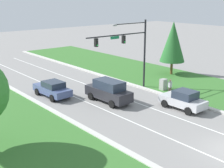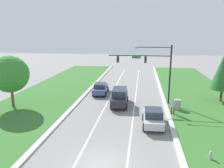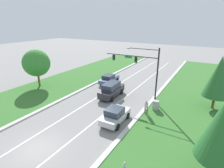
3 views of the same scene
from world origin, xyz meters
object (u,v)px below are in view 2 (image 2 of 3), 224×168
(fire_hydrant, at_px, (211,156))
(conifer_far_right_tree, at_px, (224,70))
(oak_near_left_tree, at_px, (10,74))
(charcoal_suv, at_px, (120,97))
(pedestrian, at_px, (173,106))
(slate_blue_sedan, at_px, (101,88))
(silver_sedan, at_px, (153,117))
(utility_cabinet, at_px, (177,105))
(traffic_signal_mast, at_px, (152,65))

(fire_hydrant, relative_size, conifer_far_right_tree, 0.10)
(oak_near_left_tree, bearing_deg, fire_hydrant, -22.99)
(charcoal_suv, height_order, pedestrian, charcoal_suv)
(slate_blue_sedan, xyz_separation_m, fire_hydrant, (11.16, -16.20, -0.50))
(oak_near_left_tree, height_order, conifer_far_right_tree, conifer_far_right_tree)
(pedestrian, bearing_deg, conifer_far_right_tree, -143.31)
(silver_sedan, height_order, conifer_far_right_tree, conifer_far_right_tree)
(silver_sedan, height_order, fire_hydrant, silver_sedan)
(slate_blue_sedan, distance_m, fire_hydrant, 19.68)
(silver_sedan, bearing_deg, conifer_far_right_tree, 43.44)
(conifer_far_right_tree, bearing_deg, silver_sedan, -135.45)
(pedestrian, xyz_separation_m, fire_hydrant, (1.53, -8.95, -0.59))
(charcoal_suv, relative_size, silver_sedan, 1.21)
(utility_cabinet, height_order, fire_hydrant, utility_cabinet)
(utility_cabinet, distance_m, conifer_far_right_tree, 8.26)
(silver_sedan, xyz_separation_m, pedestrian, (2.32, 3.50, 0.06))
(charcoal_suv, bearing_deg, traffic_signal_mast, 17.15)
(charcoal_suv, height_order, slate_blue_sedan, charcoal_suv)
(traffic_signal_mast, relative_size, utility_cabinet, 6.18)
(silver_sedan, height_order, oak_near_left_tree, oak_near_left_tree)
(oak_near_left_tree, bearing_deg, utility_cabinet, 4.88)
(utility_cabinet, bearing_deg, traffic_signal_mast, 144.71)
(slate_blue_sedan, xyz_separation_m, oak_near_left_tree, (-9.56, -7.41, 3.28))
(fire_hydrant, relative_size, oak_near_left_tree, 0.11)
(slate_blue_sedan, distance_m, pedestrian, 12.05)
(traffic_signal_mast, distance_m, silver_sedan, 8.33)
(charcoal_suv, xyz_separation_m, slate_blue_sedan, (-3.38, 4.87, -0.27))
(fire_hydrant, bearing_deg, slate_blue_sedan, 124.56)
(slate_blue_sedan, height_order, fire_hydrant, slate_blue_sedan)
(slate_blue_sedan, distance_m, conifer_far_right_tree, 16.99)
(silver_sedan, relative_size, fire_hydrant, 6.05)
(fire_hydrant, distance_m, oak_near_left_tree, 22.82)
(utility_cabinet, bearing_deg, charcoal_suv, 173.17)
(silver_sedan, height_order, pedestrian, silver_sedan)
(silver_sedan, bearing_deg, fire_hydrant, -55.83)
(conifer_far_right_tree, bearing_deg, utility_cabinet, -146.77)
(traffic_signal_mast, xyz_separation_m, pedestrian, (2.35, -3.72, -4.09))
(oak_near_left_tree, bearing_deg, traffic_signal_mast, 12.98)
(oak_near_left_tree, xyz_separation_m, conifer_far_right_tree, (26.11, 5.76, 0.18))
(fire_hydrant, distance_m, conifer_far_right_tree, 16.01)
(traffic_signal_mast, xyz_separation_m, utility_cabinet, (3.08, -2.18, -4.39))
(pedestrian, xyz_separation_m, conifer_far_right_tree, (6.92, 5.60, 3.37))
(utility_cabinet, bearing_deg, conifer_far_right_tree, 33.23)
(silver_sedan, bearing_deg, utility_cabinet, 57.72)
(silver_sedan, xyz_separation_m, oak_near_left_tree, (-16.87, 3.34, 3.24))
(charcoal_suv, distance_m, oak_near_left_tree, 13.52)
(charcoal_suv, distance_m, slate_blue_sedan, 5.94)
(slate_blue_sedan, bearing_deg, traffic_signal_mast, -28.43)
(charcoal_suv, height_order, utility_cabinet, charcoal_suv)
(charcoal_suv, distance_m, silver_sedan, 7.08)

